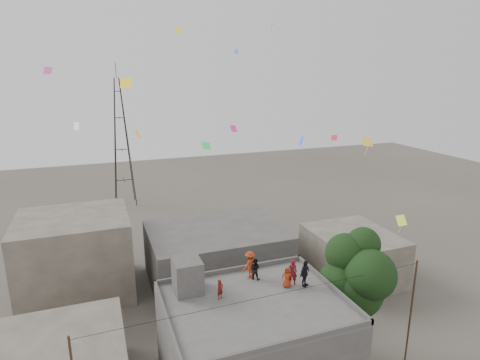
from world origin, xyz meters
The scene contains 16 objects.
main_building centered at (0.00, 0.00, 3.05)m, with size 10.00×8.00×6.10m.
parapet centered at (0.00, 0.00, 6.25)m, with size 10.00×8.00×0.30m.
stair_head_box centered at (-3.20, 2.60, 7.10)m, with size 1.60×1.80×2.00m, color #484644.
neighbor_north centered at (2.00, 14.00, 2.50)m, with size 12.00×9.00×5.00m, color #484644.
neighbor_northwest centered at (-10.00, 16.00, 3.50)m, with size 9.00×8.00×7.00m, color #575045.
neighbor_east centered at (14.00, 10.00, 2.20)m, with size 7.00×8.00×4.40m, color #575045.
tree centered at (7.37, 0.60, 6.10)m, with size 4.90×4.60×9.10m.
utility_line centered at (0.50, -1.25, 3.83)m, with size 20.12×0.62×7.40m.
transmission_tower centered at (-4.00, 40.00, 9.07)m, with size 2.97×2.97×20.01m.
person_red_adult centered at (2.94, 1.12, 6.93)m, with size 0.60×0.40×1.66m, color maroon.
person_orange_child centered at (2.51, 0.95, 6.76)m, with size 0.65×0.42×1.33m, color #A52F12.
person_dark_child centered at (1.07, 2.54, 6.78)m, with size 0.67×0.52×1.37m, color black.
person_dark_adult centered at (3.57, 0.70, 6.93)m, with size 0.97×0.40×1.65m, color black.
person_orange_adult centered at (0.85, 2.82, 6.99)m, with size 1.15×0.66×1.78m, color #A43212.
person_red_child centered at (-1.66, 1.12, 6.69)m, with size 0.43×0.28×1.19m, color maroon.
kites centered at (2.08, 5.92, 15.39)m, with size 21.59×18.46×12.47m.
Camera 1 is at (-7.68, -18.46, 18.64)m, focal length 30.00 mm.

